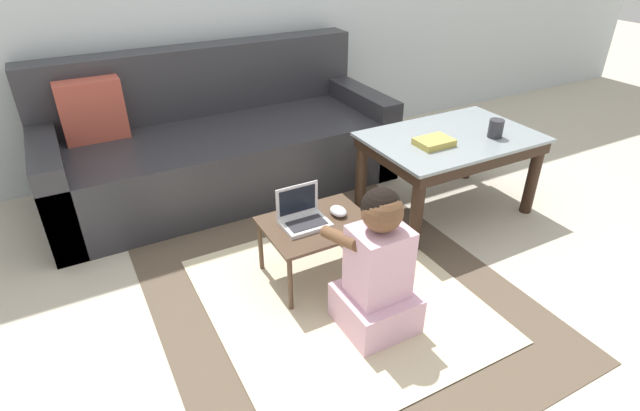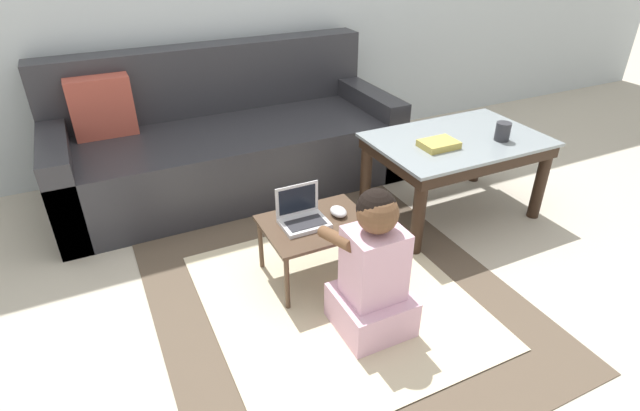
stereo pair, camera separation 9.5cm
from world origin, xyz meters
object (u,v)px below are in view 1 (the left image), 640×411
object	(u,v)px
laptop_desk	(317,229)
book_on_table	(434,142)
couch	(219,144)
computer_mouse	(338,211)
coffee_table	(450,148)
laptop	(303,218)
person_seated	(377,271)
cup_on_table	(496,128)

from	to	relation	value
laptop_desk	book_on_table	world-z (taller)	book_on_table
couch	book_on_table	xyz separation A→B (m)	(0.92, -1.05, 0.22)
couch	computer_mouse	bearing A→B (deg)	-79.26
coffee_table	laptop	distance (m)	1.09
laptop	coffee_table	bearing A→B (deg)	9.82
laptop_desk	laptop	bearing A→B (deg)	157.23
computer_mouse	person_seated	world-z (taller)	person_seated
computer_mouse	book_on_table	size ratio (longest dim) A/B	0.52
couch	computer_mouse	distance (m)	1.20
laptop	computer_mouse	size ratio (longest dim) A/B	2.12
coffee_table	laptop_desk	size ratio (longest dim) A/B	1.92
computer_mouse	laptop	bearing A→B (deg)	177.45
laptop_desk	cup_on_table	xyz separation A→B (m)	(1.21, 0.08, 0.27)
cup_on_table	book_on_table	size ratio (longest dim) A/B	0.51
couch	coffee_table	xyz separation A→B (m)	(1.10, -0.99, 0.12)
laptop	couch	bearing A→B (deg)	91.64
person_seated	book_on_table	xyz separation A→B (m)	(0.77, 0.59, 0.21)
laptop	person_seated	distance (m)	0.48
computer_mouse	book_on_table	distance (m)	0.73
couch	laptop	bearing A→B (deg)	-88.36
laptop	person_seated	world-z (taller)	person_seated
coffee_table	cup_on_table	world-z (taller)	cup_on_table
laptop_desk	cup_on_table	size ratio (longest dim) A/B	4.95
laptop_desk	person_seated	xyz separation A→B (m)	(0.05, -0.44, 0.02)
cup_on_table	book_on_table	distance (m)	0.39
couch	laptop_desk	bearing A→B (deg)	-85.44
couch	laptop	world-z (taller)	couch
person_seated	couch	bearing A→B (deg)	95.21
laptop	computer_mouse	distance (m)	0.19
couch	coffee_table	bearing A→B (deg)	-41.87
laptop_desk	laptop	world-z (taller)	laptop
computer_mouse	book_on_table	xyz separation A→B (m)	(0.69, 0.14, 0.18)
laptop_desk	person_seated	size ratio (longest dim) A/B	0.74
cup_on_table	book_on_table	world-z (taller)	cup_on_table
laptop	computer_mouse	xyz separation A→B (m)	(0.19, -0.01, -0.01)
person_seated	cup_on_table	xyz separation A→B (m)	(1.15, 0.52, 0.24)
person_seated	cup_on_table	distance (m)	1.29
book_on_table	laptop	bearing A→B (deg)	-171.80
laptop_desk	book_on_table	size ratio (longest dim) A/B	2.55
coffee_table	computer_mouse	bearing A→B (deg)	-167.57
couch	laptop_desk	distance (m)	1.20
couch	computer_mouse	xyz separation A→B (m)	(0.22, -1.18, 0.04)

